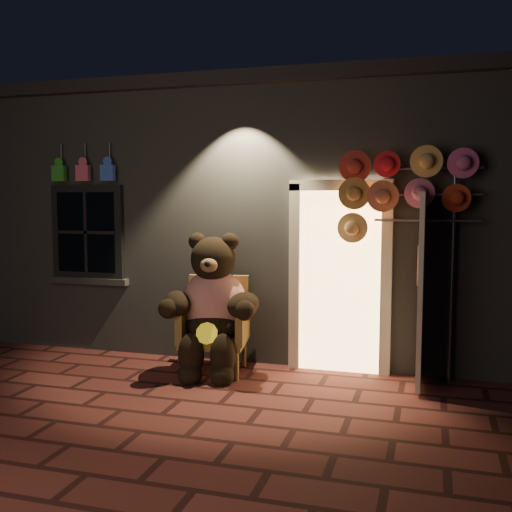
% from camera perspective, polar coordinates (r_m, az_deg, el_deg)
% --- Properties ---
extents(ground, '(60.00, 60.00, 0.00)m').
position_cam_1_polar(ground, '(6.12, -7.25, -13.44)').
color(ground, '#5D2823').
rests_on(ground, ground).
extents(shop_building, '(7.30, 5.95, 3.51)m').
position_cam_1_polar(shop_building, '(9.58, 2.28, 4.04)').
color(shop_building, slate).
rests_on(shop_building, ground).
extents(wicker_armchair, '(0.84, 0.78, 1.08)m').
position_cam_1_polar(wicker_armchair, '(6.94, -3.87, -6.50)').
color(wicker_armchair, olive).
rests_on(wicker_armchair, ground).
extents(teddy_bear, '(1.18, 0.99, 1.64)m').
position_cam_1_polar(teddy_bear, '(6.76, -4.18, -4.79)').
color(teddy_bear, red).
rests_on(teddy_bear, ground).
extents(hat_rack, '(1.50, 0.22, 2.50)m').
position_cam_1_polar(hat_rack, '(6.58, 13.72, 6.29)').
color(hat_rack, '#59595E').
rests_on(hat_rack, ground).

